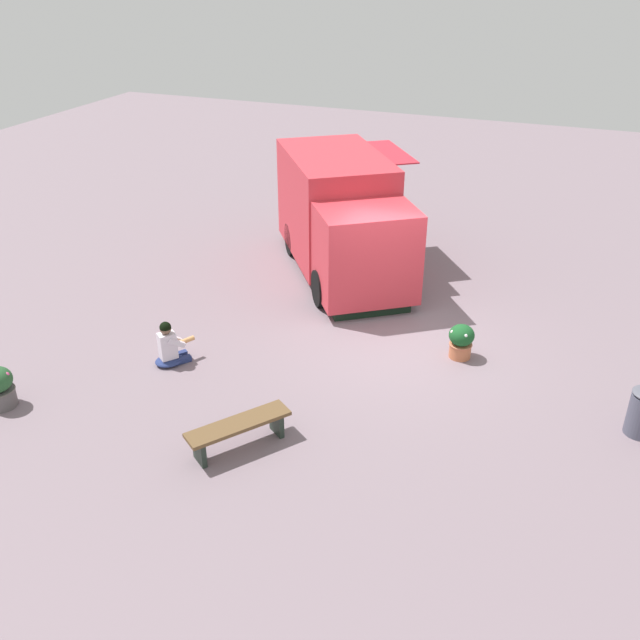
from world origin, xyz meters
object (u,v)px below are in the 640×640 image
Objects in this scene: planter_flowering_near at (461,340)px; plaza_bench at (239,428)px; food_truck at (342,220)px; person_customer at (170,347)px.

planter_flowering_near reaches higher than plaza_bench.
planter_flowering_near is at bearing -130.77° from food_truck.
food_truck reaches higher than planter_flowering_near.
person_customer reaches higher than plaza_bench.
plaza_bench is at bearing 145.96° from planter_flowering_near.
plaza_bench is (-1.72, -2.28, 0.02)m from person_customer.
planter_flowering_near is at bearing -66.41° from person_customer.
plaza_bench is (-6.77, -0.77, -0.90)m from food_truck.
food_truck is 4.55m from planter_flowering_near.
food_truck reaches higher than person_customer.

